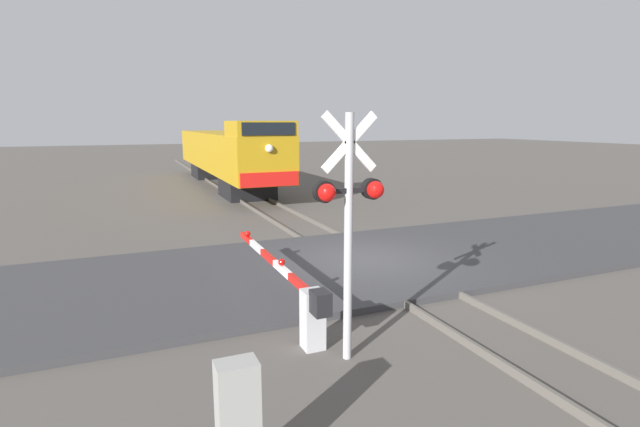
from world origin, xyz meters
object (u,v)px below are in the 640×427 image
at_px(crossing_signal, 349,210).
at_px(utility_cabinet, 238,425).
at_px(locomotive, 227,153).
at_px(crossing_gate, 298,295).

distance_m(crossing_signal, utility_cabinet, 3.64).
relative_size(locomotive, crossing_signal, 4.61).
height_order(locomotive, crossing_gate, locomotive).
bearing_deg(utility_cabinet, crossing_gate, 60.39).
height_order(locomotive, crossing_signal, crossing_signal).
bearing_deg(crossing_gate, crossing_signal, -72.94).
height_order(crossing_gate, utility_cabinet, utility_cabinet).
bearing_deg(crossing_gate, utility_cabinet, -119.61).
bearing_deg(utility_cabinet, crossing_signal, 42.32).
xyz_separation_m(locomotive, crossing_signal, (-2.85, -22.66, 0.51)).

